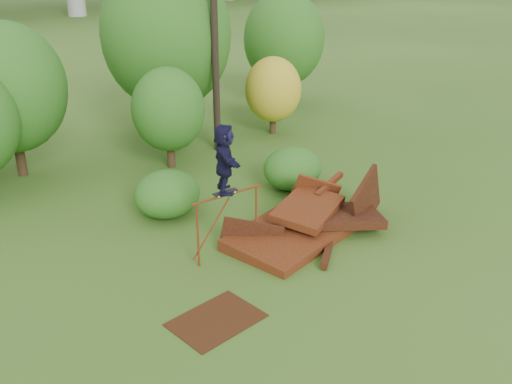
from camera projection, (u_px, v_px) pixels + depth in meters
ground at (324, 261)px, 15.66m from camera, size 240.00×240.00×0.00m
scrap_pile at (307, 224)px, 16.98m from camera, size 5.83×3.61×2.20m
grind_rail at (228, 213)px, 15.42m from camera, size 2.23×0.14×1.88m
skateboard at (225, 192)px, 15.13m from camera, size 0.73×0.22×0.07m
skater at (224, 159)px, 14.75m from camera, size 1.26×1.80×1.87m
flat_plate at (216, 320)px, 13.16m from camera, size 2.13×1.62×0.03m
tree_1 at (8, 88)px, 20.15m from camera, size 4.06×4.06×5.65m
tree_2 at (168, 110)px, 21.35m from camera, size 2.76×2.76×3.89m
tree_3 at (166, 35)px, 24.02m from camera, size 5.51×5.51×7.65m
tree_4 at (273, 90)px, 25.39m from camera, size 2.53×2.53×3.50m
tree_5 at (284, 39)px, 29.43m from camera, size 4.20×4.20×5.90m
shrub_left at (167, 194)px, 18.00m from camera, size 2.14×1.97×1.48m
shrub_right at (292, 168)px, 20.01m from camera, size 2.13×1.95×1.51m
utility_pole at (214, 21)px, 22.03m from camera, size 1.40×0.28×10.38m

